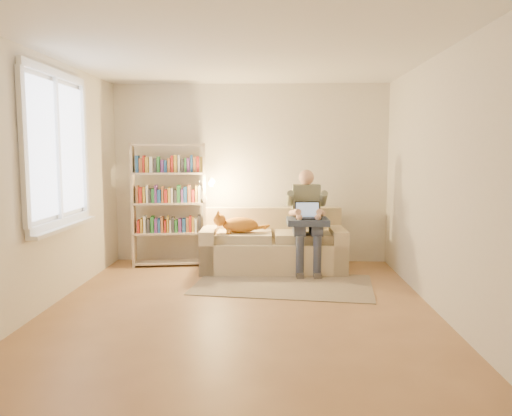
{
  "coord_description": "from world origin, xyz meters",
  "views": [
    {
      "loc": [
        0.34,
        -5.08,
        1.61
      ],
      "look_at": [
        0.13,
        1.0,
        0.93
      ],
      "focal_mm": 35.0,
      "sensor_mm": 36.0,
      "label": 1
    }
  ],
  "objects_px": {
    "sofa": "(273,247)",
    "person": "(307,215)",
    "cat": "(238,224)",
    "laptop": "(305,214)",
    "bookshelf": "(169,199)"
  },
  "relations": [
    {
      "from": "sofa",
      "to": "person",
      "type": "height_order",
      "value": "person"
    },
    {
      "from": "person",
      "to": "cat",
      "type": "bearing_deg",
      "value": 178.48
    },
    {
      "from": "laptop",
      "to": "sofa",
      "type": "bearing_deg",
      "value": 147.8
    },
    {
      "from": "laptop",
      "to": "person",
      "type": "bearing_deg",
      "value": 76.17
    },
    {
      "from": "sofa",
      "to": "cat",
      "type": "xyz_separation_m",
      "value": [
        -0.47,
        -0.14,
        0.34
      ]
    },
    {
      "from": "sofa",
      "to": "person",
      "type": "relative_size",
      "value": 1.43
    },
    {
      "from": "sofa",
      "to": "cat",
      "type": "distance_m",
      "value": 0.6
    },
    {
      "from": "cat",
      "to": "bookshelf",
      "type": "bearing_deg",
      "value": 162.38
    },
    {
      "from": "person",
      "to": "laptop",
      "type": "height_order",
      "value": "person"
    },
    {
      "from": "sofa",
      "to": "person",
      "type": "xyz_separation_m",
      "value": [
        0.45,
        -0.14,
        0.48
      ]
    },
    {
      "from": "sofa",
      "to": "cat",
      "type": "height_order",
      "value": "sofa"
    },
    {
      "from": "sofa",
      "to": "laptop",
      "type": "distance_m",
      "value": 0.7
    },
    {
      "from": "sofa",
      "to": "laptop",
      "type": "bearing_deg",
      "value": -32.2
    },
    {
      "from": "cat",
      "to": "laptop",
      "type": "bearing_deg",
      "value": -8.89
    },
    {
      "from": "person",
      "to": "bookshelf",
      "type": "distance_m",
      "value": 1.96
    }
  ]
}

